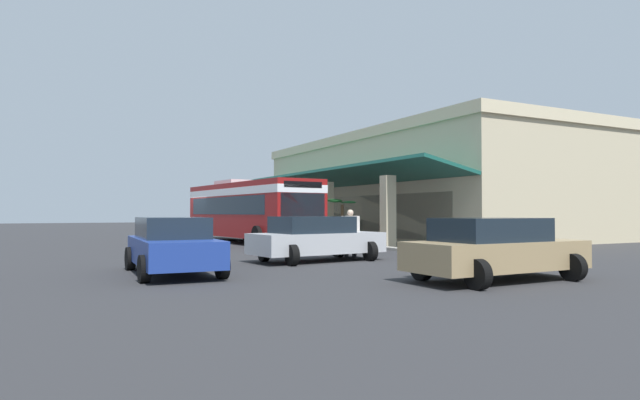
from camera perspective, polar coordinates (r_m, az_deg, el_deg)
ground at (r=34.74m, az=0.72°, el=-3.98°), size 120.00×120.00×0.00m
curb_strip at (r=32.07m, az=-3.19°, el=-4.09°), size 28.19×0.50×0.12m
plaza_building at (r=37.11m, az=10.47°, el=1.32°), size 23.79×15.05×6.60m
transit_bus at (r=28.31m, az=-7.60°, el=-0.81°), size 11.39×3.55×3.34m
parked_sedan_silver at (r=17.57m, az=-0.44°, el=-4.10°), size 2.75×4.57×1.47m
parked_sedan_tan at (r=13.19m, az=18.11°, el=-4.95°), size 2.48×4.43×1.47m
parked_sedan_blue at (r=14.47m, az=-15.40°, el=-4.64°), size 4.47×2.14×1.47m
pedestrian at (r=19.27m, az=3.25°, el=-3.23°), size 0.53×0.66×1.70m
potted_palm at (r=28.59m, az=2.38°, el=-3.31°), size 1.80×1.59×2.34m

